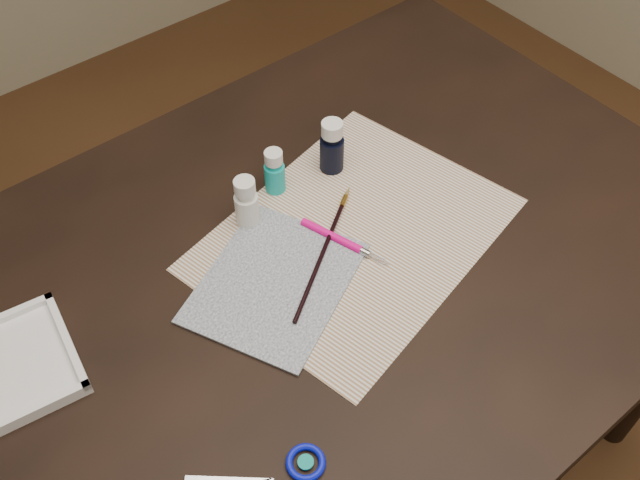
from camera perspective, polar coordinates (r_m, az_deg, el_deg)
ground at (r=1.76m, az=0.00°, el=-17.12°), size 3.50×3.50×0.02m
table at (r=1.41m, az=0.00°, el=-11.09°), size 1.30×0.90×0.75m
paper at (r=1.13m, az=2.77°, el=0.49°), size 0.54×0.46×0.00m
canvas at (r=1.07m, az=-3.61°, el=-3.39°), size 0.32×0.29×0.00m
paint_bottle_white at (r=1.12m, az=-5.91°, el=3.02°), size 0.05×0.05×0.09m
paint_bottle_cyan at (r=1.17m, az=-3.66°, el=5.51°), size 0.04×0.04×0.08m
paint_bottle_navy at (r=1.20m, az=0.96°, el=7.50°), size 0.05×0.05×0.10m
paintbrush at (r=1.10m, az=0.35°, el=-0.73°), size 0.24×0.16×0.01m
craft_knife at (r=1.11m, az=2.06°, el=-0.21°), size 0.06×0.16×0.01m
palette_tray at (r=1.07m, az=-23.62°, el=-9.36°), size 0.20×0.20×0.02m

